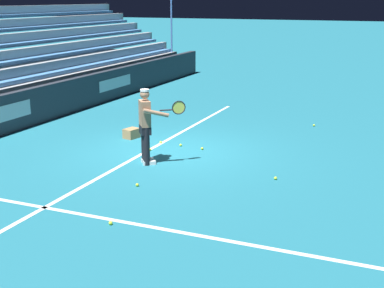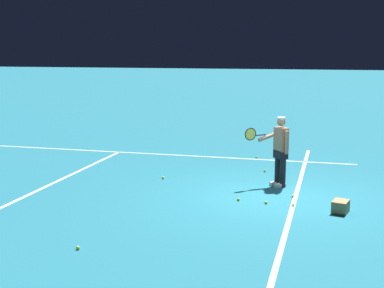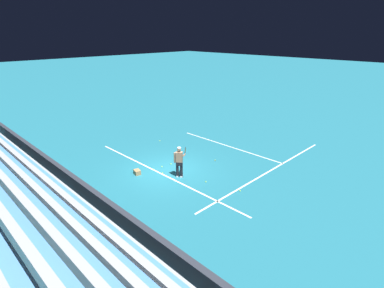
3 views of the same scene
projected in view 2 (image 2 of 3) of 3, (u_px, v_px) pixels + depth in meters
name	position (u px, v px, depth m)	size (l,w,h in m)	color
ground_plane	(273.00, 197.00, 12.23)	(160.00, 160.00, 0.00)	#1E6B7F
court_baseline_white	(295.00, 198.00, 12.10)	(12.00, 0.10, 0.01)	white
court_sideline_white	(162.00, 154.00, 17.15)	(0.10, 12.00, 0.01)	white
court_service_line_white	(57.00, 182.00, 13.62)	(8.22, 0.10, 0.01)	white
tennis_player	(280.00, 150.00, 13.03)	(0.66, 1.04, 1.71)	black
ball_box_cardboard	(340.00, 207.00, 11.01)	(0.40, 0.30, 0.26)	#A87F51
tennis_ball_far_right	(293.00, 205.00, 11.46)	(0.07, 0.07, 0.07)	#CCE533
tennis_ball_toward_net	(293.00, 196.00, 12.17)	(0.07, 0.07, 0.07)	#CCE533
tennis_ball_on_baseline	(256.00, 157.00, 16.56)	(0.07, 0.07, 0.07)	#CCE533
tennis_ball_by_box	(238.00, 199.00, 11.90)	(0.07, 0.07, 0.07)	#CCE533
tennis_ball_near_player	(78.00, 248.00, 8.99)	(0.07, 0.07, 0.07)	#CCE533
tennis_ball_stray_back	(266.00, 202.00, 11.66)	(0.07, 0.07, 0.07)	#CCE533
tennis_ball_far_left	(163.00, 178.00, 13.90)	(0.07, 0.07, 0.07)	#CCE533
tennis_ball_midcourt	(265.00, 171.00, 14.69)	(0.07, 0.07, 0.07)	#CCE533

